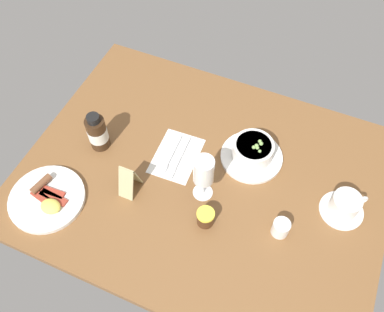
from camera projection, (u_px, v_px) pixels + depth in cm
name	position (u px, v px, depth cm)	size (l,w,h in cm)	color
ground_plane	(203.00, 179.00, 128.89)	(110.00, 84.00, 3.00)	brown
porridge_bowl	(253.00, 152.00, 128.59)	(19.56, 19.56, 7.93)	white
cutlery_setting	(176.00, 157.00, 131.42)	(14.00, 18.82, 0.90)	white
coffee_cup	(345.00, 205.00, 118.27)	(12.80, 12.80, 7.07)	white
creamer_jug	(281.00, 228.00, 115.12)	(4.86, 5.80, 5.70)	white
wine_glass	(204.00, 172.00, 114.94)	(6.00, 6.00, 16.90)	white
jam_jar	(205.00, 218.00, 116.85)	(5.13, 5.13, 5.35)	#442614
sauce_bottle_brown	(97.00, 133.00, 129.18)	(6.23, 6.23, 14.17)	#382314
breakfast_plate	(47.00, 199.00, 122.20)	(22.44, 22.44, 3.70)	white
menu_card	(129.00, 179.00, 120.47)	(4.67, 7.09, 11.36)	tan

